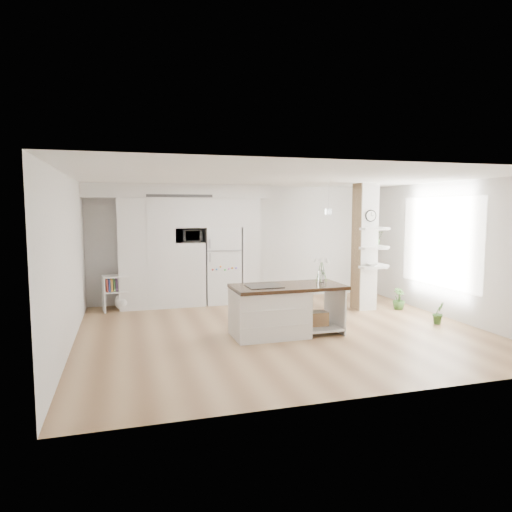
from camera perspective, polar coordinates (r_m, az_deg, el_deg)
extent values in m
cube|color=tan|center=(8.26, 3.25, -9.30)|extent=(7.00, 6.00, 0.01)
cube|color=white|center=(7.98, 3.36, 9.74)|extent=(7.00, 6.00, 0.04)
cube|color=silver|center=(10.87, -1.95, 1.63)|extent=(7.00, 0.04, 2.70)
cube|color=silver|center=(5.30, 14.15, -3.18)|extent=(7.00, 0.04, 2.70)
cube|color=silver|center=(7.61, -22.42, -0.71)|extent=(0.04, 6.00, 2.70)
cube|color=silver|center=(9.74, 23.11, 0.64)|extent=(0.04, 6.00, 2.70)
cube|color=white|center=(10.25, -13.51, 0.35)|extent=(1.20, 0.65, 2.40)
cube|color=white|center=(10.39, -8.34, -2.19)|extent=(0.65, 0.65, 1.42)
cube|color=white|center=(10.28, -8.45, 5.36)|extent=(0.65, 0.65, 0.65)
cube|color=white|center=(10.41, -4.34, 5.41)|extent=(0.85, 0.65, 0.65)
cube|color=white|center=(10.60, -0.99, 0.70)|extent=(0.40, 0.65, 2.40)
cube|color=silver|center=(10.24, -9.74, 8.00)|extent=(4.00, 0.70, 0.30)
cube|color=#262626|center=(9.89, -9.50, 7.43)|extent=(1.40, 0.04, 0.06)
cube|color=white|center=(10.50, -4.30, -1.15)|extent=(0.78, 0.66, 1.75)
cube|color=#B2B2B7|center=(10.13, -3.92, 0.67)|extent=(0.78, 0.01, 0.03)
cube|color=silver|center=(10.06, 13.45, 1.11)|extent=(0.40, 0.40, 2.70)
cube|color=tan|center=(9.95, 12.40, 1.09)|extent=(0.02, 0.40, 2.70)
cube|color=tan|center=(10.24, 12.87, 1.21)|extent=(0.40, 0.02, 2.70)
cylinder|color=black|center=(9.84, 14.14, 4.90)|extent=(0.25, 0.03, 0.25)
cylinder|color=white|center=(9.83, 14.19, 4.90)|extent=(0.21, 0.01, 0.21)
plane|color=white|center=(9.95, 21.97, 1.66)|extent=(0.00, 2.40, 2.40)
cylinder|color=white|center=(8.81, 13.54, 5.46)|extent=(0.12, 0.12, 0.10)
cube|color=white|center=(7.83, 1.67, -7.11)|extent=(1.26, 0.84, 0.81)
cube|color=white|center=(8.23, 7.76, -8.65)|extent=(0.69, 0.83, 0.04)
cube|color=white|center=(8.30, 9.82, -6.44)|extent=(0.04, 0.82, 0.81)
cube|color=#352110|center=(7.85, 4.01, -3.86)|extent=(1.94, 0.94, 0.06)
cube|color=black|center=(7.70, 1.00, -3.79)|extent=(0.58, 0.49, 0.01)
cube|color=#A67750|center=(8.17, 7.47, -7.73)|extent=(0.39, 0.29, 0.24)
cylinder|color=white|center=(8.18, 8.18, -2.53)|extent=(0.12, 0.12, 0.22)
cube|color=white|center=(10.14, -18.50, -4.53)|extent=(0.09, 0.37, 0.76)
cube|color=white|center=(10.22, -15.10, -4.33)|extent=(0.09, 0.37, 0.76)
cube|color=white|center=(10.12, -16.85, -2.40)|extent=(0.69, 0.47, 0.03)
cube|color=white|center=(10.17, -16.80, -4.25)|extent=(0.66, 0.47, 0.03)
sphere|color=white|center=(10.23, -16.27, -5.48)|extent=(0.37, 0.37, 0.37)
imported|color=#3D6E2C|center=(9.32, 21.83, -6.62)|extent=(0.29, 0.26, 0.42)
imported|color=#3D6E2C|center=(10.35, 17.42, -5.13)|extent=(0.31, 0.31, 0.46)
imported|color=#2D2D2D|center=(10.25, -8.37, 2.53)|extent=(0.54, 0.37, 0.30)
imported|color=#3D6E2C|center=(10.29, 14.80, 2.16)|extent=(0.27, 0.23, 0.30)
imported|color=white|center=(9.83, 14.26, -1.06)|extent=(0.22, 0.22, 0.05)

